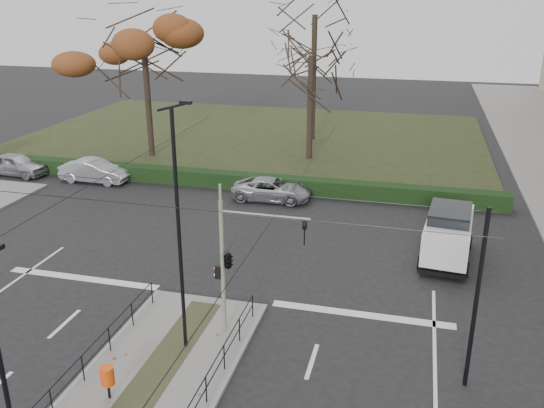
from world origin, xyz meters
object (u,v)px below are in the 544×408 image
Objects in this scene: rust_tree at (143,33)px; parked_car_second at (95,171)px; streetlamp_median_far at (179,231)px; traffic_light at (230,258)px; bare_tree_center at (315,24)px; white_van at (448,233)px; streetlamp_median_near at (8,399)px; parked_car_fourth at (272,189)px; bare_tree_near at (311,63)px; parked_car_first at (16,164)px; litter_bin at (107,376)px.

parked_car_second is at bearing -97.19° from rust_tree.
traffic_light is at bearing 46.06° from streetlamp_median_far.
white_van is at bearing -64.02° from bare_tree_center.
traffic_light is 9.19m from streetlamp_median_near.
bare_tree_near reaches higher than parked_car_fourth.
parked_car_first is at bearing -140.09° from bare_tree_center.
parked_car_first is at bearing -135.58° from rust_tree.
litter_bin is 0.09× the size of rust_tree.
white_van is 24.64m from bare_tree_center.
parked_car_fourth is at bearing 90.86° from streetlamp_median_near.
bare_tree_center is (10.74, 8.01, 0.32)m from rust_tree.
bare_tree_near is (0.77, 27.89, 6.01)m from litter_bin.
streetlamp_median_near is at bearing 178.86° from parked_car_fourth.
streetlamp_median_near is 0.55× the size of bare_tree_center.
parked_car_second is 0.91× the size of white_van.
litter_bin is at bearing -111.13° from streetlamp_median_far.
bare_tree_center is (-0.75, 38.34, 5.44)m from streetlamp_median_near.
traffic_light reaches higher than litter_bin.
litter_bin is at bearing -128.28° from white_van.
litter_bin is at bearing 97.92° from streetlamp_median_near.
streetlamp_median_far is 13.53m from white_van.
rust_tree is at bearing 121.93° from traffic_light.
streetlamp_median_far is 24.91m from bare_tree_near.
parked_car_fourth is 0.48× the size of bare_tree_near.
traffic_light is 0.43× the size of rust_tree.
rust_tree is 1.19× the size of bare_tree_near.
streetlamp_median_near is 26.86m from parked_car_second.
parked_car_second is at bearing 117.51° from streetlamp_median_near.
parked_car_first is (-17.60, 19.14, -0.17)m from litter_bin.
streetlamp_median_far is at bearing 68.87° from litter_bin.
rust_tree is (-20.95, 12.95, 7.63)m from white_van.
rust_tree is at bearing -41.46° from parked_car_first.
streetlamp_median_far is at bearing 85.78° from streetlamp_median_near.
rust_tree is at bearing -6.84° from parked_car_second.
parked_car_first is 17.90m from parked_car_fourth.
white_van reaches higher than parked_car_first.
bare_tree_center reaches higher than streetlamp_median_near.
rust_tree is (-12.05, 22.64, 4.46)m from streetlamp_median_far.
traffic_light is 0.38× the size of bare_tree_center.
traffic_light is 1.07× the size of parked_car_fourth.
streetlamp_median_near is (0.64, -4.57, 2.89)m from litter_bin.
traffic_light is 14.57m from parked_car_fourth.
bare_tree_near reaches higher than streetlamp_median_near.
parked_car_fourth is (-0.35, 23.19, -3.15)m from streetlamp_median_near.
streetlamp_median_far is at bearing -133.94° from traffic_light.
parked_car_second is at bearing 85.69° from parked_car_fourth.
parked_car_first reaches higher than parked_car_fourth.
parked_car_fourth is at bearing -87.55° from parked_car_first.
parked_car_second is at bearing 121.47° from litter_bin.
parked_car_fourth is at bearing -92.97° from bare_tree_near.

